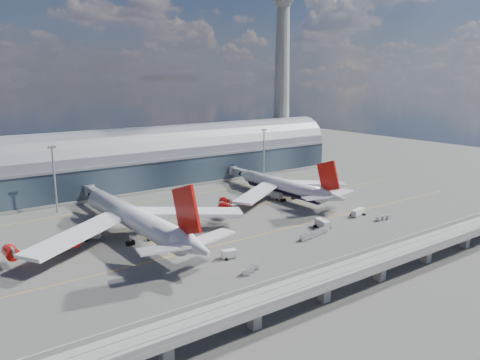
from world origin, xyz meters
TOP-DOWN VIEW (x-y plane):
  - ground at (0.00, 0.00)m, footprint 500.00×500.00m
  - taxi_lines at (0.00, 22.11)m, footprint 200.00×80.12m
  - terminal at (0.00, 77.99)m, footprint 200.00×30.00m
  - control_tower at (85.00, 83.00)m, footprint 19.00×19.00m
  - guideway at (-0.00, -55.00)m, footprint 220.00×8.50m
  - floodlight_mast_left at (-50.00, 55.00)m, footprint 3.00×0.70m
  - floodlight_mast_right at (50.00, 55.00)m, footprint 3.00×0.70m
  - airliner_left at (-37.90, 7.67)m, footprint 75.89×79.71m
  - airliner_right at (33.74, 19.96)m, footprint 62.00×64.78m
  - jet_bridge_left at (-34.50, 53.12)m, footprint 4.40×28.00m
  - jet_bridge_right at (37.23, 51.18)m, footprint 4.40×32.00m
  - service_truck_1 at (-22.86, -20.71)m, footprint 4.61×2.91m
  - service_truck_2 at (39.78, -14.08)m, footprint 7.24×3.58m
  - service_truck_3 at (18.19, -16.95)m, footprint 3.80×6.65m
  - service_truck_4 at (30.87, 22.14)m, footprint 3.04×5.43m
  - service_truck_5 at (-49.25, 18.59)m, footprint 6.15×5.60m
  - cargo_train_0 at (-23.84, -32.19)m, footprint 6.57×3.92m
  - cargo_train_1 at (9.58, -21.59)m, footprint 13.00×3.93m
  - cargo_train_2 at (43.02, -23.01)m, footprint 6.86×2.31m

SIDE VIEW (x-z plane):
  - ground at x=0.00m, z-range 0.00..0.00m
  - taxi_lines at x=0.00m, z-range 0.00..0.01m
  - cargo_train_0 at x=-23.84m, z-range 0.03..1.50m
  - cargo_train_2 at x=43.02m, z-range 0.03..1.54m
  - cargo_train_1 at x=9.58m, z-range 0.04..1.75m
  - service_truck_1 at x=-22.86m, z-range 0.01..2.49m
  - service_truck_2 at x=39.78m, z-range 0.05..2.58m
  - service_truck_5 at x=-49.25m, z-range 0.03..2.95m
  - service_truck_4 at x=30.87m, z-range 0.01..3.03m
  - service_truck_3 at x=18.19m, z-range 0.03..3.06m
  - jet_bridge_left at x=-34.50m, z-range 1.55..8.80m
  - jet_bridge_right at x=37.23m, z-range 1.56..8.81m
  - guideway at x=0.00m, z-range 1.69..8.89m
  - airliner_right at x=33.74m, z-range -4.96..15.64m
  - airliner_left at x=-37.90m, z-range -5.21..19.10m
  - terminal at x=0.00m, z-range -2.66..25.34m
  - floodlight_mast_left at x=-50.00m, z-range 0.78..26.48m
  - floodlight_mast_right at x=50.00m, z-range 0.78..26.48m
  - control_tower at x=85.00m, z-range 0.14..103.14m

